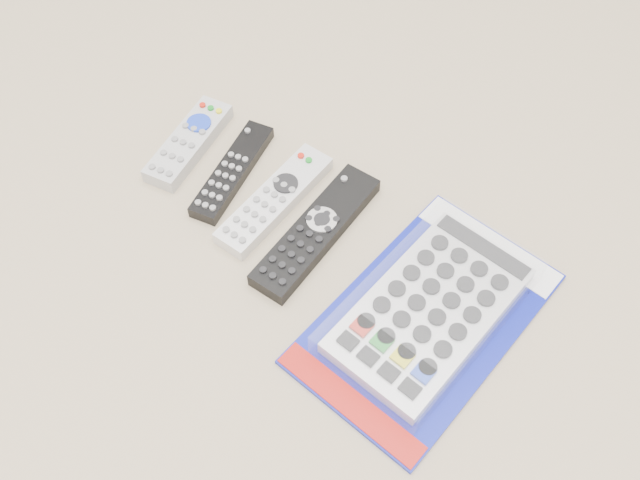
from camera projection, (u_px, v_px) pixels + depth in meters
The scene contains 5 objects.
remote_small_grey at pixel (189, 142), 0.98m from camera, with size 0.07×0.16×0.02m.
remote_slim_black at pixel (232, 171), 0.95m from camera, with size 0.06×0.18×0.02m.
remote_silver_dvd at pixel (274, 200), 0.92m from camera, with size 0.06×0.19×0.02m.
remote_large_black at pixel (316, 231), 0.89m from camera, with size 0.06×0.22×0.02m.
jumbo_remote_packaged at pixel (430, 309), 0.82m from camera, with size 0.23×0.34×0.04m.
Camera 1 is at (0.29, -0.42, 0.74)m, focal length 40.00 mm.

